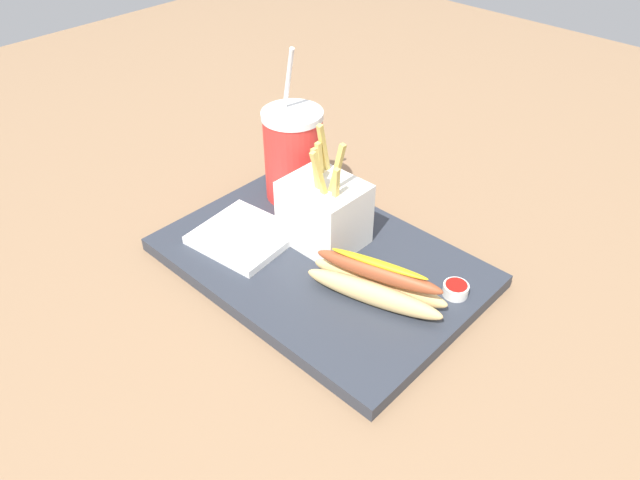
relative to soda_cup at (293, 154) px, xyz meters
The scene contains 7 objects.
ground_plane 0.19m from the soda_cup, 147.77° to the left, with size 2.40×2.40×0.02m, color #8C6B4C.
food_tray 0.18m from the soda_cup, 147.77° to the left, with size 0.44×0.30×0.02m, color #2D333D.
soda_cup is the anchor object (origin of this frame).
fries_basket 0.13m from the soda_cup, 154.65° to the left, with size 0.11×0.09×0.17m.
hot_dog_1 0.27m from the soda_cup, 158.83° to the left, with size 0.19×0.10×0.06m.
ketchup_cup_1 0.33m from the soda_cup, behind, with size 0.03×0.03×0.02m.
napkin_stack 0.15m from the soda_cup, 102.95° to the left, with size 0.13×0.12×0.01m, color white.
Camera 1 is at (-0.45, 0.47, 0.56)m, focal length 33.72 mm.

